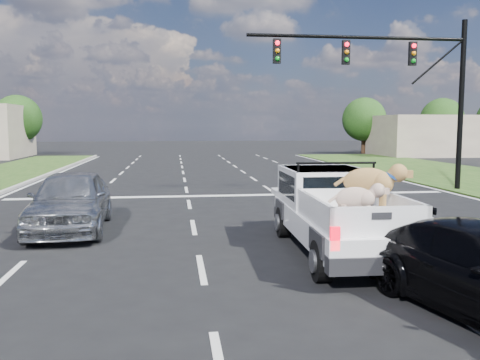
% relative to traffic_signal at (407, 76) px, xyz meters
% --- Properties ---
extents(ground, '(160.00, 160.00, 0.00)m').
position_rel_traffic_signal_xyz_m(ground, '(-7.20, -10.50, -4.73)').
color(ground, black).
rests_on(ground, ground).
extents(road_markings, '(17.75, 60.00, 0.01)m').
position_rel_traffic_signal_xyz_m(road_markings, '(-7.20, -3.94, -4.72)').
color(road_markings, silver).
rests_on(road_markings, ground).
extents(traffic_signal, '(9.11, 0.31, 7.00)m').
position_rel_traffic_signal_xyz_m(traffic_signal, '(0.00, 0.00, 0.00)').
color(traffic_signal, black).
rests_on(traffic_signal, ground).
extents(building_right, '(12.00, 7.00, 3.60)m').
position_rel_traffic_signal_xyz_m(building_right, '(14.80, 23.50, -2.93)').
color(building_right, '#B6A88B').
rests_on(building_right, ground).
extents(tree_far_c, '(4.20, 4.20, 5.40)m').
position_rel_traffic_signal_xyz_m(tree_far_c, '(-23.20, 27.50, -1.44)').
color(tree_far_c, '#332114').
rests_on(tree_far_c, ground).
extents(tree_far_d, '(4.20, 4.20, 5.40)m').
position_rel_traffic_signal_xyz_m(tree_far_d, '(8.80, 27.50, -1.44)').
color(tree_far_d, '#332114').
rests_on(tree_far_d, ground).
extents(tree_far_e, '(4.20, 4.20, 5.40)m').
position_rel_traffic_signal_xyz_m(tree_far_e, '(16.80, 27.50, -1.44)').
color(tree_far_e, '#332114').
rests_on(tree_far_e, ground).
extents(pickup_truck, '(2.13, 5.23, 1.94)m').
position_rel_traffic_signal_xyz_m(pickup_truck, '(-6.00, -9.56, -3.80)').
color(pickup_truck, black).
rests_on(pickup_truck, ground).
extents(silver_sedan, '(2.06, 4.68, 1.57)m').
position_rel_traffic_signal_xyz_m(silver_sedan, '(-12.11, -6.46, -3.94)').
color(silver_sedan, '#A2A5A9').
rests_on(silver_sedan, ground).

